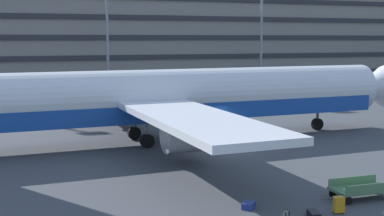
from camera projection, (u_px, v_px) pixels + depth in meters
The scene contains 9 objects.
ground_plane at pixel (219, 148), 33.14m from camera, with size 600.00×600.00×0.00m, color #424449.
terminal_structure at pixel (85, 38), 81.04m from camera, with size 177.39×18.91×14.10m.
airliner at pixel (153, 99), 34.39m from camera, with size 38.97×31.50×10.15m.
light_mast_center_left at pixel (107, 3), 67.47m from camera, with size 1.80×0.50×19.64m.
suitcase_scuffed at pixel (249, 205), 21.34m from camera, with size 0.80×0.83×0.25m.
suitcase_navy at pixel (314, 214), 20.25m from camera, with size 0.56×0.84×0.23m.
suitcase_laid_flat at pixel (339, 204), 20.66m from camera, with size 0.45×0.34×0.81m.
backpack_orange at pixel (286, 216), 19.68m from camera, with size 0.35×0.27×0.52m.
baggage_cart at pixel (361, 189), 22.56m from camera, with size 3.32×1.37×0.82m.
Camera 1 is at (-12.98, -29.86, 6.90)m, focal length 48.77 mm.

